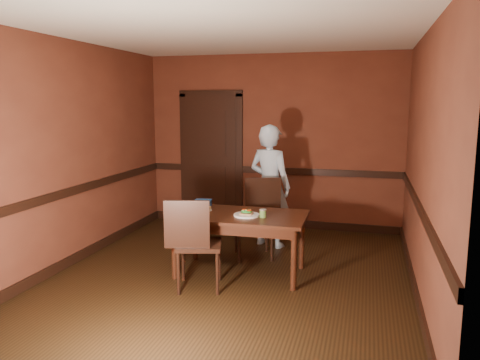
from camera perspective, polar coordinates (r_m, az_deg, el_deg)
The scene contains 22 objects.
floor at distance 5.51m, azimuth -0.98°, elevation -11.43°, with size 4.00×4.50×0.01m, color black.
ceiling at distance 5.20m, azimuth -1.07°, elevation 17.61°, with size 4.00×4.50×0.01m, color silver.
wall_back at distance 7.36m, azimuth 3.93°, elevation 4.66°, with size 4.00×0.02×2.70m, color #5E2C1C.
wall_front at distance 3.11m, azimuth -12.78°, elevation -2.14°, with size 4.00×0.02×2.70m, color #5E2C1C.
wall_left at distance 6.05m, azimuth -19.54°, elevation 3.10°, with size 0.02×4.50×2.70m, color #5E2C1C.
wall_right at distance 5.00m, azimuth 21.54°, elevation 1.76°, with size 0.02×4.50×2.70m, color #5E2C1C.
dado_back at distance 7.39m, azimuth 3.87°, elevation 1.17°, with size 4.00×0.03×0.10m, color black.
dado_left at distance 6.11m, azimuth -19.19°, elevation -1.10°, with size 0.03×4.50×0.10m, color black.
dado_right at distance 5.08m, azimuth 21.06°, elevation -3.27°, with size 0.03×4.50×0.10m, color black.
baseboard_back at distance 7.56m, azimuth 3.80°, elevation -5.14°, with size 4.00×0.03×0.12m, color black.
baseboard_left at distance 6.31m, azimuth -18.77°, elevation -8.62°, with size 0.03×4.50×0.12m, color black.
baseboard_right at distance 5.32m, azimuth 20.52°, elevation -12.14°, with size 0.03×4.50×0.12m, color black.
door at distance 7.61m, azimuth -3.55°, elevation 2.87°, with size 1.05×0.07×2.20m.
dining_table at distance 5.43m, azimuth -0.01°, elevation -7.79°, with size 1.50×0.84×0.70m, color #32170C.
chair_far at distance 5.96m, azimuth 1.66°, elevation -4.75°, with size 0.47×0.47×1.00m, color black, non-canonical shape.
chair_near at distance 5.01m, azimuth -4.99°, elevation -7.62°, with size 0.46×0.46×0.99m, color black, non-canonical shape.
person at distance 6.38m, azimuth 3.65°, elevation -0.74°, with size 0.61×0.40×1.67m, color #A7C4D7.
sandwich_plate at distance 5.25m, azimuth 0.80°, elevation -4.17°, with size 0.29×0.29×0.07m.
sauce_jar at distance 5.19m, azimuth 2.81°, elevation -4.07°, with size 0.08×0.08×0.09m.
cheese_saucer at distance 5.53m, azimuth -4.19°, elevation -3.54°, with size 0.14×0.14×0.05m.
food_tub at distance 5.74m, azimuth -4.51°, elevation -2.81°, with size 0.22×0.16×0.08m.
wrapped_veg at distance 5.26m, azimuth -6.18°, elevation -4.06°, with size 0.07×0.07×0.24m, color #174A24.
Camera 1 is at (1.45, -4.93, 1.96)m, focal length 35.00 mm.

